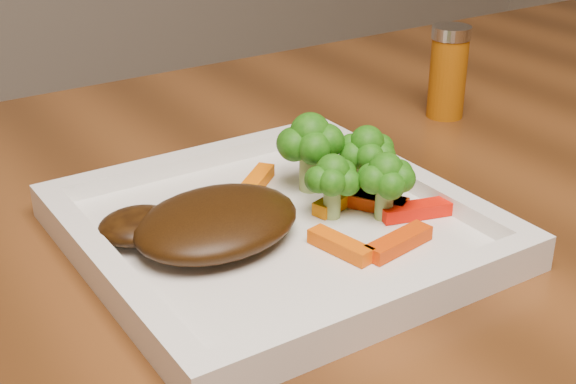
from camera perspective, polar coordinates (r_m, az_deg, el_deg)
plate at (r=0.58m, az=-0.83°, el=-3.01°), size 0.27×0.27×0.01m
steak at (r=0.55m, az=-5.09°, el=-2.15°), size 0.14×0.12×0.03m
broccoli_0 at (r=0.62m, az=1.58°, el=3.14°), size 0.07×0.07×0.07m
broccoli_1 at (r=0.62m, az=5.61°, el=2.86°), size 0.06×0.06×0.06m
broccoli_2 at (r=0.58m, az=6.94°, el=0.78°), size 0.06×0.06×0.06m
broccoli_3 at (r=0.57m, az=3.19°, el=0.99°), size 0.05×0.05×0.06m
carrot_0 at (r=0.55m, az=7.88°, el=-3.56°), size 0.06×0.02×0.01m
carrot_1 at (r=0.59m, az=9.14°, el=-1.28°), size 0.06×0.03×0.01m
carrot_2 at (r=0.54m, az=3.75°, el=-3.81°), size 0.02×0.05×0.01m
carrot_3 at (r=0.65m, az=5.06°, el=1.57°), size 0.05×0.04×0.01m
carrot_4 at (r=0.63m, az=-2.24°, el=0.78°), size 0.05×0.04×0.01m
carrot_5 at (r=0.60m, az=5.64°, el=-0.55°), size 0.04×0.06×0.01m
carrot_6 at (r=0.60m, az=3.63°, el=-0.61°), size 0.05×0.03×0.01m
spice_shaker at (r=0.82m, az=11.31°, el=8.35°), size 0.04×0.04×0.09m
carrot_7 at (r=0.60m, az=5.51°, el=-0.59°), size 0.05×0.06×0.01m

